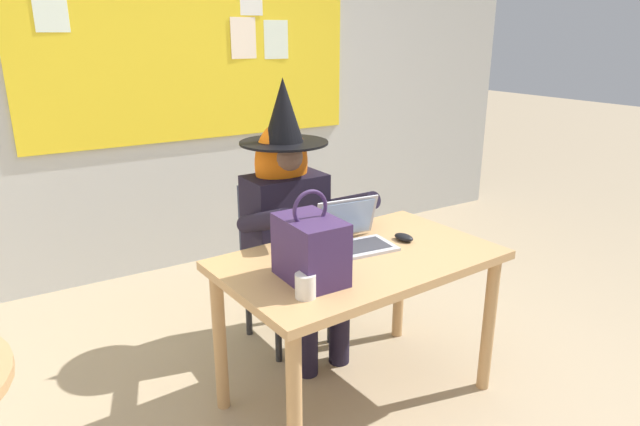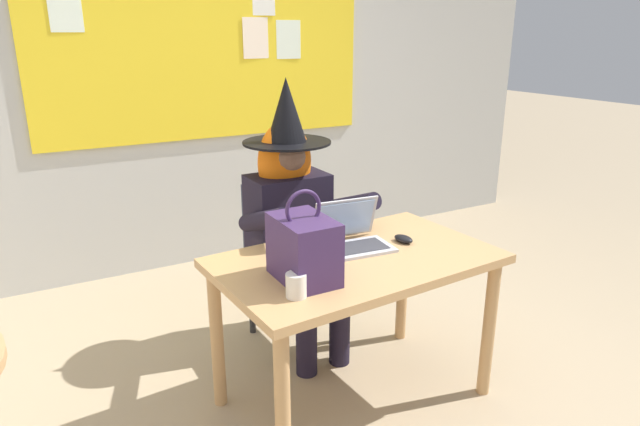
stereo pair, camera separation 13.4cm
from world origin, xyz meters
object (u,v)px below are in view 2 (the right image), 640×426
object	(u,v)px
chair_at_desk	(284,252)
computer_mouse	(403,239)
coffee_mug	(296,285)
desk_main	(356,277)
person_costumed	(293,208)
laptop	(352,236)
handbag	(304,248)

from	to	relation	value
chair_at_desk	computer_mouse	size ratio (longest dim) A/B	8.64
computer_mouse	coffee_mug	size ratio (longest dim) A/B	1.09
desk_main	person_costumed	world-z (taller)	person_costumed
computer_mouse	coffee_mug	xyz separation A→B (m)	(-0.70, -0.27, 0.03)
chair_at_desk	laptop	distance (m)	0.68
desk_main	laptop	xyz separation A→B (m)	(0.05, 0.12, 0.15)
chair_at_desk	desk_main	bearing A→B (deg)	-1.21
chair_at_desk	coffee_mug	bearing A→B (deg)	-25.09
handbag	coffee_mug	size ratio (longest dim) A/B	3.98
chair_at_desk	handbag	bearing A→B (deg)	-22.32
computer_mouse	handbag	size ratio (longest dim) A/B	0.28
person_costumed	coffee_mug	distance (m)	0.92
person_costumed	laptop	world-z (taller)	person_costumed
desk_main	coffee_mug	world-z (taller)	coffee_mug
desk_main	computer_mouse	distance (m)	0.32
chair_at_desk	coffee_mug	distance (m)	1.07
person_costumed	handbag	xyz separation A→B (m)	(-0.30, -0.71, 0.07)
desk_main	coffee_mug	xyz separation A→B (m)	(-0.41, -0.22, 0.15)
laptop	coffee_mug	bearing A→B (deg)	-138.13
laptop	coffee_mug	world-z (taller)	laptop
desk_main	person_costumed	distance (m)	0.63
chair_at_desk	laptop	size ratio (longest dim) A/B	2.61
chair_at_desk	handbag	world-z (taller)	handbag
desk_main	chair_at_desk	distance (m)	0.74
person_costumed	coffee_mug	size ratio (longest dim) A/B	15.54
chair_at_desk	person_costumed	world-z (taller)	person_costumed
computer_mouse	coffee_mug	world-z (taller)	coffee_mug
chair_at_desk	laptop	bearing A→B (deg)	3.69
desk_main	handbag	distance (m)	0.40
desk_main	chair_at_desk	xyz separation A→B (m)	(-0.02, 0.73, -0.14)
coffee_mug	desk_main	bearing A→B (deg)	28.30
handbag	laptop	bearing A→B (deg)	30.43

